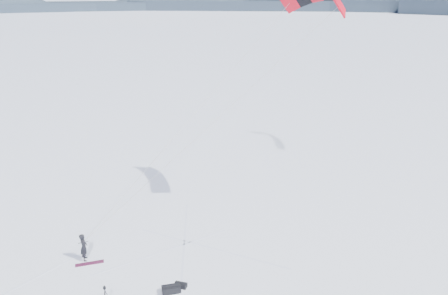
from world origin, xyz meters
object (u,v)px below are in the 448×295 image
object	(u,v)px
snowkiter	(85,260)
gear_bag_a	(171,289)
snowboard	(90,263)
tripod	(105,294)
gear_bag_b	(181,285)

from	to	relation	value
snowkiter	gear_bag_a	distance (m)	5.98
snowkiter	snowboard	size ratio (longest dim) A/B	1.07
tripod	gear_bag_b	size ratio (longest dim) A/B	1.74
gear_bag_b	gear_bag_a	bearing A→B (deg)	-121.18
snowkiter	snowboard	bearing A→B (deg)	-153.73
snowboard	tripod	distance (m)	4.16
snowkiter	gear_bag_b	distance (m)	6.20
tripod	gear_bag_a	xyz separation A→B (m)	(3.22, 0.27, -0.61)
snowboard	tripod	bearing A→B (deg)	-79.13
tripod	gear_bag_a	world-z (taller)	tripod
gear_bag_b	snowboard	bearing A→B (deg)	175.82
snowboard	gear_bag_a	bearing A→B (deg)	-43.19
gear_bag_a	gear_bag_b	xyz separation A→B (m)	(0.53, 0.25, -0.06)
snowboard	gear_bag_b	xyz separation A→B (m)	(4.53, -3.49, 0.11)
tripod	snowkiter	bearing A→B (deg)	108.38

